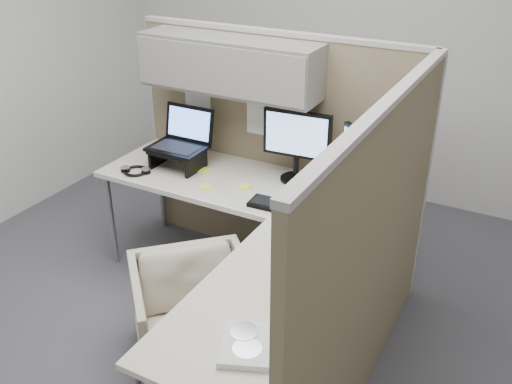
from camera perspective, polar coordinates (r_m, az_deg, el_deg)
The scene contains 20 objects.
ground at distance 3.61m, azimuth -3.37°, elevation -13.36°, with size 4.50×4.50×0.00m, color #45454B.
partition_back at distance 3.78m, azimuth -0.06°, elevation 7.95°, with size 2.00×0.36×1.63m.
partition_right at distance 2.78m, azimuth 11.59°, elevation -6.83°, with size 0.07×2.03×1.63m.
desk at distance 3.25m, azimuth -0.66°, elevation -3.54°, with size 2.00×1.98×0.73m.
office_chair at distance 3.22m, azimuth -6.14°, elevation -11.71°, with size 0.64×0.60×0.66m, color beige.
monitor_left at distance 3.58m, azimuth 4.11°, elevation 5.17°, with size 0.44×0.20×0.47m.
monitor_right at distance 3.27m, azimuth 10.46°, elevation 2.56°, with size 0.34×0.33×0.47m.
laptop_station at distance 3.86m, azimuth -7.59°, elevation 4.64°, with size 0.37×0.32×0.39m.
keyboard at distance 3.34m, azimuth 2.83°, elevation -1.53°, with size 0.43×0.14×0.02m, color black.
mouse at distance 3.17m, azimuth 7.67°, elevation -3.34°, with size 0.09×0.06×0.03m, color black.
travel_mug at distance 3.47m, azimuth 5.85°, elevation 0.87°, with size 0.08×0.08×0.17m.
soda_can_green at distance 3.17m, azimuth 9.53°, elevation -2.56°, with size 0.07×0.07×0.12m, color silver.
soda_can_silver at distance 3.34m, azimuth 9.28°, elevation -0.93°, with size 0.07×0.07×0.12m, color #268C1E.
sticky_note_b at distance 3.40m, azimuth -0.12°, elevation -1.12°, with size 0.08×0.08×0.01m, color #F5FB42.
sticky_note_c at distance 3.82m, azimuth -5.16°, elevation 2.18°, with size 0.08×0.08×0.01m, color #F5FB42.
sticky_note_d at distance 3.59m, azimuth -1.16°, elevation 0.54°, with size 0.08×0.08×0.01m, color #F5FB42.
sticky_note_a at distance 3.61m, azimuth -5.05°, elevation 0.56°, with size 0.08×0.08×0.01m, color #F5FB42.
headphones at distance 3.87m, azimuth -11.94°, elevation 2.10°, with size 0.20×0.20×0.03m.
paper_stack at distance 2.38m, azimuth -0.96°, elevation -15.02°, with size 0.29×0.32×0.03m.
desk_clock at distance 2.74m, azimuth 4.66°, elevation -7.88°, with size 0.06×0.09×0.09m.
Camera 1 is at (1.48, -2.31, 2.35)m, focal length 40.00 mm.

